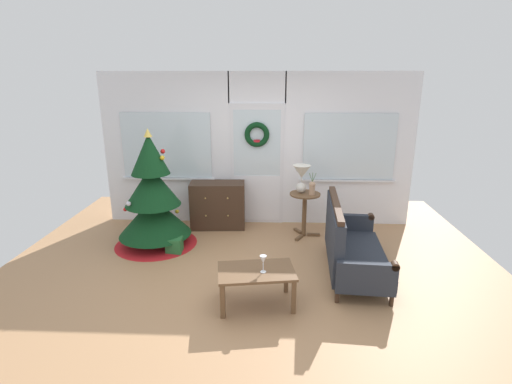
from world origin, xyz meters
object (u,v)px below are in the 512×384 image
object	(u,v)px
table_lamp	(302,175)
coffee_table	(256,275)
wine_glass	(263,260)
side_table	(305,206)
settee_sofa	(348,245)
flower_vase	(312,187)
dresser_cabinet	(218,205)
christmas_tree	(153,202)
gift_box	(174,245)

from	to	relation	value
table_lamp	coffee_table	world-z (taller)	table_lamp
wine_glass	side_table	bearing A→B (deg)	73.51
settee_sofa	flower_vase	world-z (taller)	flower_vase
dresser_cabinet	flower_vase	size ratio (longest dim) A/B	2.64
christmas_tree	settee_sofa	bearing A→B (deg)	-15.24
settee_sofa	gift_box	size ratio (longest dim) A/B	7.53
christmas_tree	wine_glass	world-z (taller)	christmas_tree
coffee_table	wine_glass	size ratio (longest dim) A/B	4.66
wine_glass	gift_box	world-z (taller)	wine_glass
dresser_cabinet	gift_box	size ratio (longest dim) A/B	4.15
christmas_tree	gift_box	distance (m)	0.72
christmas_tree	side_table	xyz separation A→B (m)	(2.28, 0.42, -0.16)
table_lamp	flower_vase	bearing A→B (deg)	-32.01
christmas_tree	wine_glass	bearing A→B (deg)	-43.72
dresser_cabinet	side_table	world-z (taller)	dresser_cabinet
side_table	flower_vase	bearing A→B (deg)	-30.96
table_lamp	flower_vase	distance (m)	0.25
gift_box	wine_glass	bearing A→B (deg)	-44.88
side_table	wine_glass	bearing A→B (deg)	-106.49
settee_sofa	flower_vase	xyz separation A→B (m)	(-0.38, 1.11, 0.45)
coffee_table	dresser_cabinet	bearing A→B (deg)	108.01
side_table	flower_vase	size ratio (longest dim) A/B	2.04
settee_sofa	coffee_table	distance (m)	1.42
gift_box	table_lamp	bearing A→B (deg)	21.78
dresser_cabinet	table_lamp	bearing A→B (deg)	-11.78
table_lamp	flower_vase	xyz separation A→B (m)	(0.16, -0.10, -0.17)
coffee_table	wine_glass	distance (m)	0.22
christmas_tree	flower_vase	bearing A→B (deg)	8.50
dresser_cabinet	table_lamp	distance (m)	1.52
side_table	gift_box	distance (m)	2.09
side_table	coffee_table	bearing A→B (deg)	-108.81
christmas_tree	dresser_cabinet	distance (m)	1.17
side_table	table_lamp	xyz separation A→B (m)	(-0.06, 0.04, 0.49)
settee_sofa	dresser_cabinet	bearing A→B (deg)	141.94
christmas_tree	settee_sofa	size ratio (longest dim) A/B	1.05
table_lamp	side_table	bearing A→B (deg)	-33.69
wine_glass	gift_box	distance (m)	1.93
dresser_cabinet	gift_box	xyz separation A→B (m)	(-0.50, -1.03, -0.28)
wine_glass	gift_box	bearing A→B (deg)	135.12
christmas_tree	flower_vase	world-z (taller)	christmas_tree
coffee_table	flower_vase	bearing A→B (deg)	68.04
coffee_table	gift_box	world-z (taller)	coffee_table
side_table	wine_glass	world-z (taller)	side_table
settee_sofa	coffee_table	bearing A→B (deg)	-144.84
christmas_tree	dresser_cabinet	bearing A→B (deg)	40.90
coffee_table	gift_box	distance (m)	1.81
settee_sofa	flower_vase	bearing A→B (deg)	108.99
dresser_cabinet	table_lamp	xyz separation A→B (m)	(1.37, -0.29, 0.61)
side_table	gift_box	xyz separation A→B (m)	(-1.93, -0.71, -0.39)
coffee_table	side_table	bearing A→B (deg)	71.19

